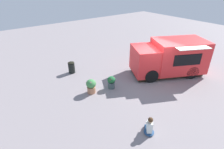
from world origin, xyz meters
TOP-DOWN VIEW (x-y plane):
  - ground_plane at (0.00, 0.00)m, footprint 40.00×40.00m
  - food_truck at (-0.18, -1.42)m, footprint 4.32×5.28m
  - person_customer at (-3.18, 3.75)m, footprint 0.73×0.74m
  - planter_flowering_near at (0.96, 4.13)m, footprint 0.58×0.58m
  - planter_flowering_far at (0.65, 2.90)m, footprint 0.48×0.48m
  - trash_bin at (3.96, 3.92)m, footprint 0.46×0.46m

SIDE VIEW (x-z plane):
  - ground_plane at x=0.00m, z-range 0.00..0.00m
  - person_customer at x=-3.18m, z-range -0.09..0.76m
  - trash_bin at x=3.96m, z-range 0.01..0.82m
  - planter_flowering_far at x=0.65m, z-range 0.02..0.81m
  - planter_flowering_near at x=0.96m, z-range 0.04..0.89m
  - food_truck at x=-0.18m, z-range -0.04..2.33m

